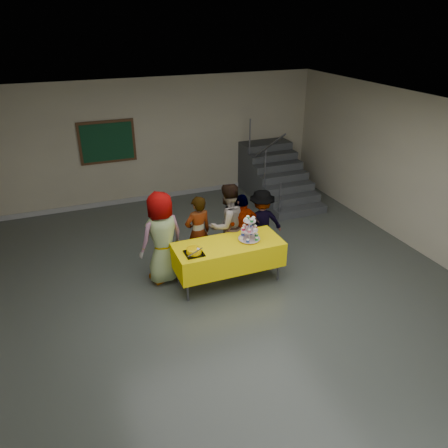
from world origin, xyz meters
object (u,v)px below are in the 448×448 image
Objects in this scene: schoolchild_b at (198,233)px; noticeboard at (107,142)px; bear_cake at (194,251)px; staircase at (274,177)px; schoolchild_c at (228,225)px; schoolchild_e at (261,223)px; bake_table at (228,254)px; cupcake_stand at (249,231)px; schoolchild_d at (242,230)px; schoolchild_a at (162,238)px.

schoolchild_b is 1.10× the size of noticeboard.
schoolchild_b is (0.34, 0.80, -0.11)m from bear_cake.
staircase is (3.32, 3.51, -0.34)m from bear_cake.
schoolchild_c reaches higher than schoolchild_e.
schoolchild_b is (-0.32, 0.67, 0.16)m from bake_table.
schoolchild_d is (0.11, 0.54, -0.25)m from cupcake_stand.
noticeboard is at bearing 98.95° from bear_cake.
schoolchild_d is (1.15, 0.65, -0.13)m from bear_cake.
schoolchild_c is at bearing 11.38° from schoolchild_e.
schoolchild_e is (1.64, 0.84, -0.16)m from bear_cake.
schoolchild_d is at bearing 159.84° from schoolchild_b.
noticeboard reaches higher than bake_table.
noticeboard is at bearing 168.22° from staircase.
schoolchild_b reaches higher than schoolchild_d.
schoolchild_a reaches higher than bear_cake.
cupcake_stand is 0.19× the size of staircase.
staircase is (2.28, 3.40, -0.46)m from cupcake_stand.
cupcake_stand is at bearing 142.33° from schoolchild_a.
bear_cake is (-1.04, -0.11, -0.12)m from cupcake_stand.
schoolchild_c reaches higher than bear_cake.
schoolchild_a is at bearing -6.90° from schoolchild_c.
staircase is at bearing -147.50° from schoolchild_b.
schoolchild_b is at bearing 135.57° from cupcake_stand.
schoolchild_b is at bearing -137.73° from staircase.
schoolchild_e is (0.74, 0.09, -0.13)m from schoolchild_c.
noticeboard reaches higher than staircase.
schoolchild_c reaches higher than schoolchild_b.
cupcake_stand is at bearing 91.04° from schoolchild_c.
noticeboard reaches higher than schoolchild_c.
cupcake_stand is 0.32× the size of schoolchild_d.
schoolchild_d is (0.49, 0.52, 0.14)m from bake_table.
bake_table is 1.18m from schoolchild_a.
bear_cake is 0.26× the size of schoolchild_d.
schoolchild_d is (0.26, -0.09, -0.10)m from schoolchild_c.
schoolchild_d is at bearing -63.62° from noticeboard.
schoolchild_b is at bearing -73.95° from noticeboard.
schoolchild_a reaches higher than schoolchild_e.
schoolchild_a is at bearing -14.61° from schoolchild_d.
staircase is 4.24m from noticeboard.
bear_cake is 1.33m from schoolchild_d.
schoolchild_b is 0.89× the size of schoolchild_c.
staircase reaches higher than schoolchild_a.
schoolchild_d reaches higher than bear_cake.
bake_table is at bearing 10.84° from bear_cake.
staircase reaches higher than schoolchild_e.
cupcake_stand reaches higher than bake_table.
schoolchild_a is 1.25× the size of schoolchild_e.
schoolchild_c is 0.67× the size of staircase.
bear_cake is at bearing 103.26° from schoolchild_a.
schoolchild_e is at bearing 175.25° from schoolchild_c.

